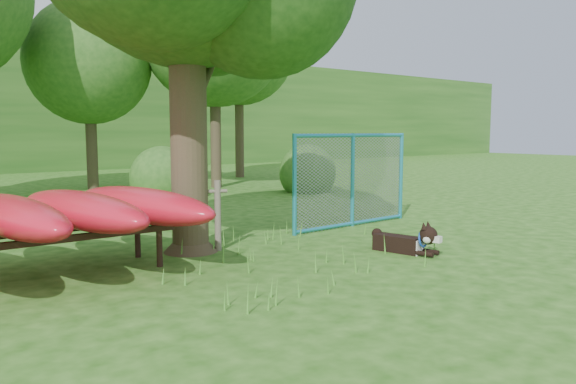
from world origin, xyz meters
TOP-DOWN VIEW (x-y plane):
  - ground at (0.00, 0.00)m, footprint 80.00×80.00m
  - wooden_post at (-0.37, 2.28)m, footprint 0.31×0.16m
  - kayak_rack at (-2.97, 2.27)m, footprint 3.66×3.28m
  - husky_dog at (1.84, 0.22)m, footprint 0.48×1.23m
  - fence_section at (2.98, 2.57)m, footprint 3.20×0.19m
  - wildflower_clump at (2.28, 0.05)m, footprint 0.10×0.10m
  - bg_tree_c at (1.50, 13.00)m, footprint 4.00×4.00m
  - bg_tree_d at (5.00, 11.00)m, footprint 4.80×4.80m
  - bg_tree_e at (8.00, 14.00)m, footprint 4.60×4.60m
  - shrub_right at (6.50, 8.00)m, footprint 1.80×1.80m
  - shrub_mid at (2.00, 9.00)m, footprint 1.80×1.80m

SIDE VIEW (x-z plane):
  - ground at x=0.00m, z-range 0.00..0.00m
  - shrub_right at x=6.50m, z-range -0.90..0.90m
  - shrub_mid at x=2.00m, z-range -0.90..0.90m
  - wildflower_clump at x=2.28m, z-range 0.07..0.30m
  - husky_dog at x=1.84m, z-range -0.08..0.46m
  - wooden_post at x=-0.37m, z-range 0.03..1.17m
  - kayak_rack at x=-2.97m, z-range 0.29..1.40m
  - fence_section at x=2.98m, z-range -0.62..2.49m
  - bg_tree_c at x=1.50m, z-range 1.05..7.17m
  - bg_tree_d at x=5.00m, z-range 1.33..8.83m
  - bg_tree_e at x=8.00m, z-range 1.46..9.01m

